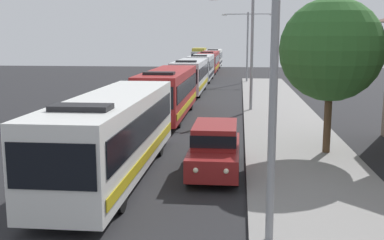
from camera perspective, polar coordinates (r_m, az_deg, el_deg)
The scene contains 12 objects.
bus_lead at distance 17.57m, azimuth -9.45°, elevation -1.45°, with size 2.58×11.76×3.21m.
bus_second_in_line at distance 30.46m, azimuth -2.89°, elevation 3.49°, with size 2.58×11.56×3.21m.
bus_middle at distance 43.69m, azimuth -0.22°, elevation 5.48°, with size 2.58×10.66×3.21m.
bus_fourth_in_line at distance 56.33m, azimuth 1.15°, elevation 6.49°, with size 2.58×10.72×3.21m.
bus_rear at distance 69.41m, azimuth 2.05°, elevation 7.15°, with size 2.58×12.30×3.21m.
bus_tail_end at distance 82.89m, azimuth 2.68°, elevation 7.61°, with size 2.58×10.51×3.21m.
white_suv at distance 17.97m, azimuth 2.82°, elevation -3.22°, with size 1.86×5.03×1.90m.
box_truck_oncoming at distance 90.75m, azimuth 0.85°, elevation 7.84°, with size 2.35×7.42×3.15m.
streetlamp_near at distance 11.24m, azimuth 10.03°, elevation 8.48°, with size 5.28×0.28×7.71m.
streetlamp_mid at distance 32.86m, azimuth 7.34°, elevation 9.69°, with size 5.92×0.28×7.87m.
streetlamp_far at distance 54.51m, azimuth 6.78°, elevation 9.76°, with size 5.92×0.28×7.81m.
roadside_tree at distance 21.00m, azimuth 16.58°, elevation 8.18°, with size 4.41×4.41×6.69m.
Camera 1 is at (3.30, -3.42, 5.14)m, focal length 43.82 mm.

